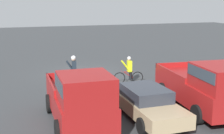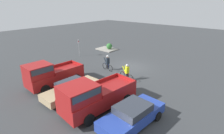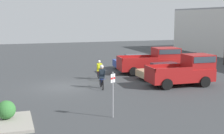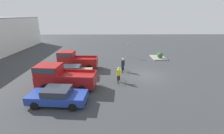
{
  "view_description": "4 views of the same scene",
  "coord_description": "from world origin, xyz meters",
  "px_view_note": "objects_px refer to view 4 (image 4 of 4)",
  "views": [
    {
      "loc": [
        4.92,
        19.89,
        4.79
      ],
      "look_at": [
        -0.54,
        3.99,
        1.2
      ],
      "focal_mm": 50.0,
      "sensor_mm": 36.0,
      "label": 1
    },
    {
      "loc": [
        -10.89,
        15.89,
        7.1
      ],
      "look_at": [
        -0.54,
        3.99,
        1.2
      ],
      "focal_mm": 28.0,
      "sensor_mm": 36.0,
      "label": 2
    },
    {
      "loc": [
        22.49,
        -3.63,
        5.09
      ],
      "look_at": [
        -0.54,
        3.99,
        1.2
      ],
      "focal_mm": 50.0,
      "sensor_mm": 36.0,
      "label": 3
    },
    {
      "loc": [
        -16.49,
        4.26,
        6.72
      ],
      "look_at": [
        -0.54,
        3.99,
        1.2
      ],
      "focal_mm": 24.0,
      "sensor_mm": 36.0,
      "label": 4
    }
  ],
  "objects_px": {
    "cyclist_1": "(119,75)",
    "sedan_0": "(58,96)",
    "cyclist_0": "(123,64)",
    "shrub": "(160,55)",
    "pickup_truck_1": "(74,60)",
    "fire_lane_sign": "(128,49)",
    "sedan_1": "(71,71)",
    "pickup_truck_0": "(61,76)"
  },
  "relations": [
    {
      "from": "sedan_1",
      "to": "fire_lane_sign",
      "type": "bearing_deg",
      "value": -41.79
    },
    {
      "from": "pickup_truck_0",
      "to": "fire_lane_sign",
      "type": "xyz_separation_m",
      "value": [
        11.05,
        -7.68,
        0.25
      ]
    },
    {
      "from": "shrub",
      "to": "sedan_0",
      "type": "bearing_deg",
      "value": 136.36
    },
    {
      "from": "pickup_truck_0",
      "to": "shrub",
      "type": "relative_size",
      "value": 6.22
    },
    {
      "from": "sedan_0",
      "to": "pickup_truck_0",
      "type": "xyz_separation_m",
      "value": [
        2.85,
        0.54,
        0.48
      ]
    },
    {
      "from": "cyclist_0",
      "to": "fire_lane_sign",
      "type": "height_order",
      "value": "fire_lane_sign"
    },
    {
      "from": "sedan_0",
      "to": "pickup_truck_1",
      "type": "distance_m",
      "value": 8.44
    },
    {
      "from": "cyclist_1",
      "to": "shrub",
      "type": "xyz_separation_m",
      "value": [
        8.73,
        -7.24,
        -0.19
      ]
    },
    {
      "from": "pickup_truck_1",
      "to": "sedan_0",
      "type": "bearing_deg",
      "value": -176.76
    },
    {
      "from": "sedan_1",
      "to": "pickup_truck_0",
      "type": "bearing_deg",
      "value": 174.72
    },
    {
      "from": "cyclist_1",
      "to": "fire_lane_sign",
      "type": "distance_m",
      "value": 9.96
    },
    {
      "from": "cyclist_0",
      "to": "cyclist_1",
      "type": "xyz_separation_m",
      "value": [
        -3.14,
        0.71,
        -0.09
      ]
    },
    {
      "from": "cyclist_1",
      "to": "fire_lane_sign",
      "type": "xyz_separation_m",
      "value": [
        9.72,
        -2.06,
        0.64
      ]
    },
    {
      "from": "sedan_0",
      "to": "cyclist_1",
      "type": "xyz_separation_m",
      "value": [
        4.18,
        -5.08,
        0.1
      ]
    },
    {
      "from": "sedan_1",
      "to": "sedan_0",
      "type": "bearing_deg",
      "value": -177.11
    },
    {
      "from": "pickup_truck_0",
      "to": "cyclist_0",
      "type": "xyz_separation_m",
      "value": [
        4.48,
        -6.33,
        -0.29
      ]
    },
    {
      "from": "pickup_truck_0",
      "to": "pickup_truck_1",
      "type": "distance_m",
      "value": 5.57
    },
    {
      "from": "cyclist_0",
      "to": "fire_lane_sign",
      "type": "bearing_deg",
      "value": -11.58
    },
    {
      "from": "cyclist_1",
      "to": "sedan_0",
      "type": "bearing_deg",
      "value": 129.47
    },
    {
      "from": "pickup_truck_1",
      "to": "sedan_1",
      "type": "bearing_deg",
      "value": -176.06
    },
    {
      "from": "fire_lane_sign",
      "to": "shrub",
      "type": "relative_size",
      "value": 2.58
    },
    {
      "from": "pickup_truck_1",
      "to": "fire_lane_sign",
      "type": "distance_m",
      "value": 9.39
    },
    {
      "from": "sedan_0",
      "to": "fire_lane_sign",
      "type": "bearing_deg",
      "value": -27.18
    },
    {
      "from": "sedan_1",
      "to": "shrub",
      "type": "height_order",
      "value": "sedan_1"
    },
    {
      "from": "sedan_0",
      "to": "cyclist_0",
      "type": "xyz_separation_m",
      "value": [
        7.33,
        -5.79,
        0.2
      ]
    },
    {
      "from": "sedan_0",
      "to": "cyclist_0",
      "type": "bearing_deg",
      "value": -38.32
    },
    {
      "from": "pickup_truck_1",
      "to": "fire_lane_sign",
      "type": "height_order",
      "value": "fire_lane_sign"
    },
    {
      "from": "sedan_1",
      "to": "fire_lane_sign",
      "type": "distance_m",
      "value": 11.16
    },
    {
      "from": "sedan_0",
      "to": "pickup_truck_1",
      "type": "xyz_separation_m",
      "value": [
        8.42,
        0.48,
        0.49
      ]
    },
    {
      "from": "shrub",
      "to": "pickup_truck_1",
      "type": "bearing_deg",
      "value": 109.37
    },
    {
      "from": "sedan_0",
      "to": "fire_lane_sign",
      "type": "xyz_separation_m",
      "value": [
        13.9,
        -7.14,
        0.74
      ]
    },
    {
      "from": "sedan_0",
      "to": "fire_lane_sign",
      "type": "distance_m",
      "value": 15.65
    },
    {
      "from": "sedan_1",
      "to": "pickup_truck_1",
      "type": "height_order",
      "value": "pickup_truck_1"
    },
    {
      "from": "fire_lane_sign",
      "to": "shrub",
      "type": "xyz_separation_m",
      "value": [
        -0.99,
        -5.18,
        -0.82
      ]
    },
    {
      "from": "cyclist_0",
      "to": "fire_lane_sign",
      "type": "relative_size",
      "value": 0.73
    },
    {
      "from": "sedan_1",
      "to": "shrub",
      "type": "distance_m",
      "value": 14.57
    },
    {
      "from": "fire_lane_sign",
      "to": "cyclist_0",
      "type": "bearing_deg",
      "value": 168.42
    },
    {
      "from": "pickup_truck_1",
      "to": "cyclist_0",
      "type": "bearing_deg",
      "value": -99.86
    },
    {
      "from": "fire_lane_sign",
      "to": "pickup_truck_1",
      "type": "bearing_deg",
      "value": 125.77
    },
    {
      "from": "pickup_truck_0",
      "to": "shrub",
      "type": "xyz_separation_m",
      "value": [
        10.06,
        -12.85,
        -0.57
      ]
    },
    {
      "from": "sedan_0",
      "to": "pickup_truck_0",
      "type": "bearing_deg",
      "value": 10.69
    },
    {
      "from": "pickup_truck_0",
      "to": "cyclist_0",
      "type": "distance_m",
      "value": 7.76
    }
  ]
}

